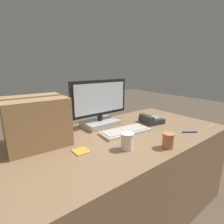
% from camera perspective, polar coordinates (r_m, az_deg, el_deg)
% --- Properties ---
extents(ground_plane, '(12.00, 12.00, 0.00)m').
position_cam_1_polar(ground_plane, '(1.77, 2.30, -29.55)').
color(ground_plane, brown).
extents(office_desk, '(1.80, 0.90, 0.71)m').
position_cam_1_polar(office_desk, '(1.54, 2.45, -19.97)').
color(office_desk, '#8C6B4C').
rests_on(office_desk, ground_plane).
extents(monitor, '(0.55, 0.23, 0.41)m').
position_cam_1_polar(monitor, '(1.53, -3.93, 1.33)').
color(monitor, '#B7B7B7').
rests_on(monitor, office_desk).
extents(keyboard, '(0.42, 0.21, 0.03)m').
position_cam_1_polar(keyboard, '(1.41, 4.34, -6.29)').
color(keyboard, beige).
rests_on(keyboard, office_desk).
extents(desk_phone, '(0.20, 0.21, 0.08)m').
position_cam_1_polar(desk_phone, '(1.69, 12.60, -2.46)').
color(desk_phone, '#2D2D33').
rests_on(desk_phone, office_desk).
extents(paper_cup_left, '(0.09, 0.09, 0.11)m').
position_cam_1_polar(paper_cup_left, '(1.13, 4.93, -9.46)').
color(paper_cup_left, white).
rests_on(paper_cup_left, office_desk).
extents(paper_cup_right, '(0.08, 0.08, 0.10)m').
position_cam_1_polar(paper_cup_right, '(1.21, 17.82, -8.84)').
color(paper_cup_right, '#BC7547').
rests_on(paper_cup_right, office_desk).
extents(spoon, '(0.16, 0.04, 0.00)m').
position_cam_1_polar(spoon, '(1.83, 29.78, -3.62)').
color(spoon, '#B2B2B7').
rests_on(spoon, office_desk).
extents(cardboard_box, '(0.40, 0.35, 0.33)m').
position_cam_1_polar(cardboard_box, '(1.28, -23.54, -2.76)').
color(cardboard_box, '#9E754C').
rests_on(cardboard_box, office_desk).
extents(pen_marker, '(0.11, 0.08, 0.01)m').
position_cam_1_polar(pen_marker, '(1.55, 24.01, -5.95)').
color(pen_marker, '#1933B2').
rests_on(pen_marker, office_desk).
extents(sticky_note_pad, '(0.09, 0.09, 0.01)m').
position_cam_1_polar(sticky_note_pad, '(1.14, -10.06, -12.45)').
color(sticky_note_pad, gold).
rests_on(sticky_note_pad, office_desk).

